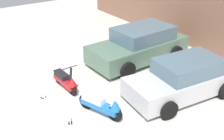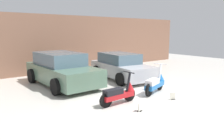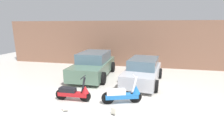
{
  "view_description": "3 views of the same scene",
  "coord_description": "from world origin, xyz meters",
  "px_view_note": "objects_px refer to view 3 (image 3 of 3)",
  "views": [
    {
      "loc": [
        6.65,
        -3.13,
        5.18
      ],
      "look_at": [
        -0.37,
        1.81,
        0.77
      ],
      "focal_mm": 45.0,
      "sensor_mm": 36.0,
      "label": 1
    },
    {
      "loc": [
        -5.8,
        -4.97,
        2.4
      ],
      "look_at": [
        -0.37,
        2.13,
        0.83
      ],
      "focal_mm": 35.0,
      "sensor_mm": 36.0,
      "label": 2
    },
    {
      "loc": [
        1.65,
        -5.72,
        3.01
      ],
      "look_at": [
        -0.11,
        2.22,
        0.95
      ],
      "focal_mm": 28.0,
      "sensor_mm": 36.0,
      "label": 3
    }
  ],
  "objects_px": {
    "scooter_front_left": "(74,92)",
    "placard_near_left_scooter": "(65,108)",
    "car_rear_center": "(143,71)",
    "scooter_front_right": "(124,94)",
    "placard_near_right_scooter": "(113,112)",
    "car_rear_left": "(94,65)"
  },
  "relations": [
    {
      "from": "car_rear_center",
      "to": "placard_near_left_scooter",
      "type": "xyz_separation_m",
      "value": [
        -2.56,
        -4.0,
        -0.51
      ]
    },
    {
      "from": "scooter_front_right",
      "to": "placard_near_right_scooter",
      "type": "distance_m",
      "value": 1.05
    },
    {
      "from": "scooter_front_left",
      "to": "scooter_front_right",
      "type": "distance_m",
      "value": 2.01
    },
    {
      "from": "scooter_front_right",
      "to": "car_rear_left",
      "type": "relative_size",
      "value": 0.36
    },
    {
      "from": "scooter_front_left",
      "to": "placard_near_right_scooter",
      "type": "height_order",
      "value": "scooter_front_left"
    },
    {
      "from": "scooter_front_right",
      "to": "placard_near_right_scooter",
      "type": "xyz_separation_m",
      "value": [
        -0.2,
        -0.99,
        -0.29
      ]
    },
    {
      "from": "scooter_front_right",
      "to": "car_rear_left",
      "type": "bearing_deg",
      "value": 105.3
    },
    {
      "from": "scooter_front_left",
      "to": "placard_near_left_scooter",
      "type": "relative_size",
      "value": 5.81
    },
    {
      "from": "scooter_front_right",
      "to": "car_rear_left",
      "type": "distance_m",
      "value": 4.24
    },
    {
      "from": "scooter_front_right",
      "to": "placard_near_left_scooter",
      "type": "distance_m",
      "value": 2.27
    },
    {
      "from": "scooter_front_left",
      "to": "car_rear_left",
      "type": "height_order",
      "value": "car_rear_left"
    },
    {
      "from": "scooter_front_right",
      "to": "placard_near_left_scooter",
      "type": "bearing_deg",
      "value": -169.6
    },
    {
      "from": "scooter_front_left",
      "to": "placard_near_left_scooter",
      "type": "distance_m",
      "value": 0.95
    },
    {
      "from": "scooter_front_left",
      "to": "placard_near_left_scooter",
      "type": "bearing_deg",
      "value": -89.05
    },
    {
      "from": "scooter_front_right",
      "to": "car_rear_left",
      "type": "xyz_separation_m",
      "value": [
        -2.39,
        3.49,
        0.3
      ]
    },
    {
      "from": "scooter_front_left",
      "to": "car_rear_left",
      "type": "relative_size",
      "value": 0.35
    },
    {
      "from": "placard_near_left_scooter",
      "to": "car_rear_left",
      "type": "bearing_deg",
      "value": 95.47
    },
    {
      "from": "scooter_front_left",
      "to": "car_rear_center",
      "type": "xyz_separation_m",
      "value": [
        2.61,
        3.09,
        0.25
      ]
    },
    {
      "from": "placard_near_right_scooter",
      "to": "scooter_front_right",
      "type": "bearing_deg",
      "value": 78.83
    },
    {
      "from": "scooter_front_right",
      "to": "placard_near_left_scooter",
      "type": "xyz_separation_m",
      "value": [
        -1.95,
        -1.11,
        -0.29
      ]
    },
    {
      "from": "scooter_front_right",
      "to": "car_rear_center",
      "type": "xyz_separation_m",
      "value": [
        0.6,
        2.89,
        0.23
      ]
    },
    {
      "from": "scooter_front_right",
      "to": "scooter_front_left",
      "type": "bearing_deg",
      "value": 166.5
    }
  ]
}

